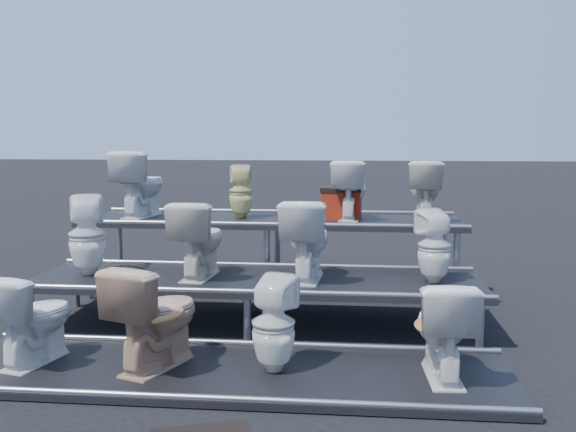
# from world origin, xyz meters

# --- Properties ---
(ground) EXTENTS (80.00, 80.00, 0.00)m
(ground) POSITION_xyz_m (0.00, 0.00, 0.00)
(ground) COLOR black
(ground) RESTS_ON ground
(tier_front) EXTENTS (4.20, 1.20, 0.06)m
(tier_front) POSITION_xyz_m (0.00, -1.30, 0.03)
(tier_front) COLOR black
(tier_front) RESTS_ON ground
(tier_mid) EXTENTS (4.20, 1.20, 0.46)m
(tier_mid) POSITION_xyz_m (0.00, 0.00, 0.23)
(tier_mid) COLOR black
(tier_mid) RESTS_ON ground
(tier_back) EXTENTS (4.20, 1.20, 0.86)m
(tier_back) POSITION_xyz_m (0.00, 1.30, 0.43)
(tier_back) COLOR black
(tier_back) RESTS_ON ground
(toilet_0) EXTENTS (0.54, 0.76, 0.71)m
(toilet_0) POSITION_xyz_m (-1.52, -1.30, 0.41)
(toilet_0) COLOR white
(toilet_0) RESTS_ON tier_front
(toilet_1) EXTENTS (0.70, 0.89, 0.80)m
(toilet_1) POSITION_xyz_m (-0.56, -1.30, 0.46)
(toilet_1) COLOR tan
(toilet_1) RESTS_ON tier_front
(toilet_2) EXTENTS (0.39, 0.40, 0.71)m
(toilet_2) POSITION_xyz_m (0.33, -1.30, 0.42)
(toilet_2) COLOR white
(toilet_2) RESTS_ON tier_front
(toilet_3) EXTENTS (0.44, 0.73, 0.73)m
(toilet_3) POSITION_xyz_m (1.56, -1.30, 0.42)
(toilet_3) COLOR white
(toilet_3) RESTS_ON tier_front
(toilet_4) EXTENTS (0.45, 0.45, 0.77)m
(toilet_4) POSITION_xyz_m (-1.63, 0.00, 0.84)
(toilet_4) COLOR white
(toilet_4) RESTS_ON tier_mid
(toilet_5) EXTENTS (0.47, 0.75, 0.73)m
(toilet_5) POSITION_xyz_m (-0.54, 0.00, 0.83)
(toilet_5) COLOR beige
(toilet_5) RESTS_ON tier_mid
(toilet_6) EXTENTS (0.48, 0.77, 0.76)m
(toilet_6) POSITION_xyz_m (0.48, 0.00, 0.84)
(toilet_6) COLOR white
(toilet_6) RESTS_ON tier_mid
(toilet_7) EXTENTS (0.38, 0.39, 0.67)m
(toilet_7) POSITION_xyz_m (1.65, 0.00, 0.80)
(toilet_7) COLOR white
(toilet_7) RESTS_ON tier_mid
(toilet_8) EXTENTS (0.53, 0.80, 0.76)m
(toilet_8) POSITION_xyz_m (-1.53, 1.30, 1.24)
(toilet_8) COLOR white
(toilet_8) RESTS_ON tier_back
(toilet_9) EXTENTS (0.32, 0.32, 0.60)m
(toilet_9) POSITION_xyz_m (-0.36, 1.30, 1.16)
(toilet_9) COLOR beige
(toilet_9) RESTS_ON tier_back
(toilet_10) EXTENTS (0.44, 0.69, 0.66)m
(toilet_10) POSITION_xyz_m (0.87, 1.30, 1.19)
(toilet_10) COLOR white
(toilet_10) RESTS_ON tier_back
(toilet_11) EXTENTS (0.41, 0.67, 0.66)m
(toilet_11) POSITION_xyz_m (1.69, 1.30, 1.19)
(toilet_11) COLOR beige
(toilet_11) RESTS_ON tier_back
(red_crate) EXTENTS (0.45, 0.37, 0.31)m
(red_crate) POSITION_xyz_m (0.78, 1.34, 1.01)
(red_crate) COLOR maroon
(red_crate) RESTS_ON tier_back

